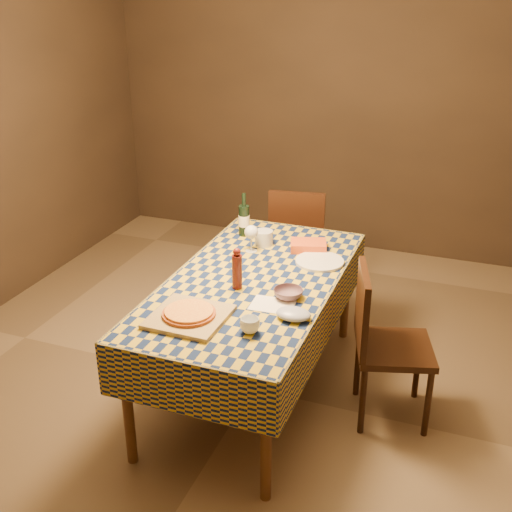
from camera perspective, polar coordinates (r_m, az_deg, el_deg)
name	(u,v)px	position (r m, az deg, el deg)	size (l,w,h in m)	color
room	(253,184)	(3.52, -0.29, 6.39)	(5.00, 5.10, 2.70)	brown
dining_table	(253,291)	(3.77, -0.27, -3.16)	(0.94, 1.84, 0.77)	brown
cutting_board	(189,317)	(3.34, -5.96, -5.40)	(0.38, 0.38, 0.02)	#9D8149
pizza	(189,313)	(3.33, -5.98, -5.02)	(0.36, 0.36, 0.03)	#A0471A
pepper_mill	(237,270)	(3.59, -1.70, -1.21)	(0.06, 0.06, 0.24)	#531613
bowl	(288,294)	(3.53, 2.88, -3.35)	(0.16, 0.16, 0.05)	#634753
wine_glass	(251,233)	(4.06, -0.42, 2.05)	(0.09, 0.09, 0.18)	silver
wine_bottle	(244,220)	(4.32, -1.08, 3.24)	(0.08, 0.08, 0.29)	black
deli_tub	(264,238)	(4.19, 0.70, 1.62)	(0.12, 0.12, 0.10)	silver
takeout_container	(308,246)	(4.13, 4.68, 0.92)	(0.23, 0.16, 0.06)	#D14E1B
white_plate	(320,261)	(3.96, 5.68, -0.49)	(0.30, 0.30, 0.02)	white
tumbler	(250,325)	(3.19, -0.55, -6.19)	(0.10, 0.10, 0.08)	white
flour_patch	(272,305)	(3.46, 1.47, -4.36)	(0.23, 0.18, 0.00)	white
flour_bag	(293,314)	(3.32, 3.35, -5.17)	(0.19, 0.14, 0.05)	#A1ACCE
chair_far	(298,238)	(4.97, 3.72, 1.64)	(0.48, 0.49, 0.93)	black
chair_right	(381,337)	(3.71, 11.03, -7.11)	(0.53, 0.52, 0.93)	black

